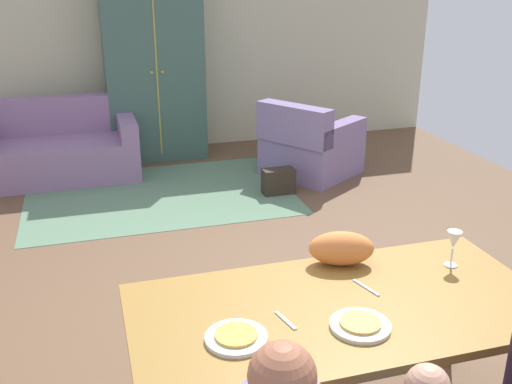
% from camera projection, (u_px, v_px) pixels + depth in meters
% --- Properties ---
extents(ground_plane, '(7.17, 6.54, 0.02)m').
position_uv_depth(ground_plane, '(227.00, 264.00, 4.54)').
color(ground_plane, brown).
extents(back_wall, '(7.17, 0.10, 2.70)m').
position_uv_depth(back_wall, '(159.00, 38.00, 7.03)').
color(back_wall, beige).
rests_on(back_wall, ground_plane).
extents(dining_table, '(1.84, 0.90, 0.76)m').
position_uv_depth(dining_table, '(341.00, 319.00, 2.58)').
color(dining_table, olive).
rests_on(dining_table, ground_plane).
extents(plate_near_man, '(0.25, 0.25, 0.02)m').
position_uv_depth(plate_near_man, '(236.00, 338.00, 2.31)').
color(plate_near_man, silver).
rests_on(plate_near_man, dining_table).
extents(pizza_near_man, '(0.17, 0.17, 0.01)m').
position_uv_depth(pizza_near_man, '(236.00, 335.00, 2.31)').
color(pizza_near_man, gold).
rests_on(pizza_near_man, plate_near_man).
extents(plate_near_child, '(0.25, 0.25, 0.02)m').
position_uv_depth(plate_near_child, '(360.00, 326.00, 2.39)').
color(plate_near_child, silver).
rests_on(plate_near_child, dining_table).
extents(pizza_near_child, '(0.17, 0.17, 0.01)m').
position_uv_depth(pizza_near_child, '(360.00, 322.00, 2.39)').
color(pizza_near_child, gold).
rests_on(pizza_near_child, plate_near_child).
extents(wine_glass, '(0.07, 0.07, 0.19)m').
position_uv_depth(wine_glass, '(454.00, 241.00, 2.85)').
color(wine_glass, silver).
rests_on(wine_glass, dining_table).
extents(fork, '(0.05, 0.15, 0.01)m').
position_uv_depth(fork, '(286.00, 320.00, 2.44)').
color(fork, silver).
rests_on(fork, dining_table).
extents(knife, '(0.06, 0.17, 0.01)m').
position_uv_depth(knife, '(366.00, 288.00, 2.69)').
color(knife, silver).
rests_on(knife, dining_table).
extents(cat, '(0.35, 0.25, 0.17)m').
position_uv_depth(cat, '(341.00, 248.00, 2.88)').
color(cat, orange).
rests_on(cat, dining_table).
extents(area_rug, '(2.60, 1.80, 0.01)m').
position_uv_depth(area_rug, '(160.00, 194.00, 5.90)').
color(area_rug, slate).
rests_on(area_rug, ground_plane).
extents(couch, '(1.64, 0.86, 0.82)m').
position_uv_depth(couch, '(59.00, 150.00, 6.31)').
color(couch, gray).
rests_on(couch, ground_plane).
extents(armchair, '(1.19, 1.18, 0.82)m').
position_uv_depth(armchair, '(309.00, 146.00, 6.38)').
color(armchair, gray).
rests_on(armchair, ground_plane).
extents(armoire, '(1.10, 0.59, 2.10)m').
position_uv_depth(armoire, '(154.00, 68.00, 6.75)').
color(armoire, '#3D5D52').
rests_on(armoire, ground_plane).
extents(handbag, '(0.32, 0.16, 0.26)m').
position_uv_depth(handbag, '(278.00, 181.00, 5.89)').
color(handbag, '#2F261D').
rests_on(handbag, ground_plane).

